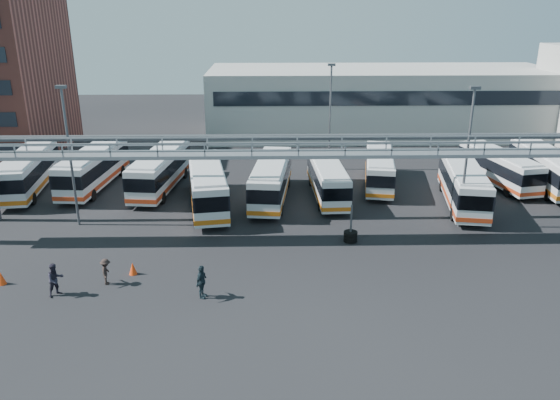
{
  "coord_description": "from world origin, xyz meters",
  "views": [
    {
      "loc": [
        -1.93,
        -29.72,
        15.39
      ],
      "look_at": [
        -1.15,
        6.0,
        2.54
      ],
      "focal_mm": 35.0,
      "sensor_mm": 36.0,
      "label": 1
    }
  ],
  "objects_px": {
    "light_pole_left": "(69,149)",
    "cone_right": "(133,268)",
    "bus_0": "(28,171)",
    "bus_9": "(546,167)",
    "cone_left": "(1,278)",
    "light_pole_back": "(330,112)",
    "light_pole_mid": "(467,151)",
    "bus_2": "(160,169)",
    "pedestrian_c": "(106,272)",
    "pedestrian_b": "(55,280)",
    "bus_4": "(271,179)",
    "bus_8": "(499,167)",
    "bus_1": "(94,167)",
    "bus_6": "(379,168)",
    "bus_3": "(207,184)",
    "bus_7": "(463,184)",
    "bus_5": "(328,178)",
    "pedestrian_d": "(202,282)",
    "tire_stack": "(350,235)"
  },
  "relations": [
    {
      "from": "bus_8",
      "to": "light_pole_back",
      "type": "bearing_deg",
      "value": 149.63
    },
    {
      "from": "pedestrian_c",
      "to": "cone_right",
      "type": "bearing_deg",
      "value": -53.87
    },
    {
      "from": "bus_1",
      "to": "pedestrian_b",
      "type": "relative_size",
      "value": 5.9
    },
    {
      "from": "bus_0",
      "to": "bus_2",
      "type": "height_order",
      "value": "bus_0"
    },
    {
      "from": "light_pole_back",
      "to": "bus_7",
      "type": "height_order",
      "value": "light_pole_back"
    },
    {
      "from": "light_pole_left",
      "to": "light_pole_mid",
      "type": "relative_size",
      "value": 1.0
    },
    {
      "from": "bus_6",
      "to": "pedestrian_c",
      "type": "distance_m",
      "value": 26.3
    },
    {
      "from": "bus_2",
      "to": "bus_3",
      "type": "relative_size",
      "value": 0.98
    },
    {
      "from": "bus_8",
      "to": "bus_9",
      "type": "xyz_separation_m",
      "value": [
        3.81,
        -0.85,
        0.17
      ]
    },
    {
      "from": "light_pole_left",
      "to": "bus_9",
      "type": "xyz_separation_m",
      "value": [
        38.5,
        7.91,
        -3.87
      ]
    },
    {
      "from": "light_pole_left",
      "to": "bus_4",
      "type": "distance_m",
      "value": 15.68
    },
    {
      "from": "bus_0",
      "to": "cone_right",
      "type": "bearing_deg",
      "value": -58.57
    },
    {
      "from": "pedestrian_c",
      "to": "cone_right",
      "type": "xyz_separation_m",
      "value": [
        1.23,
        1.2,
        -0.41
      ]
    },
    {
      "from": "light_pole_mid",
      "to": "pedestrian_d",
      "type": "distance_m",
      "value": 20.8
    },
    {
      "from": "bus_0",
      "to": "pedestrian_d",
      "type": "bearing_deg",
      "value": -54.62
    },
    {
      "from": "bus_7",
      "to": "pedestrian_c",
      "type": "relative_size",
      "value": 7.06
    },
    {
      "from": "light_pole_left",
      "to": "bus_1",
      "type": "distance_m",
      "value": 9.68
    },
    {
      "from": "light_pole_left",
      "to": "bus_2",
      "type": "distance_m",
      "value": 10.05
    },
    {
      "from": "bus_9",
      "to": "bus_4",
      "type": "bearing_deg",
      "value": -170.02
    },
    {
      "from": "light_pole_left",
      "to": "cone_right",
      "type": "height_order",
      "value": "light_pole_left"
    },
    {
      "from": "bus_4",
      "to": "bus_9",
      "type": "relative_size",
      "value": 0.99
    },
    {
      "from": "bus_4",
      "to": "bus_6",
      "type": "distance_m",
      "value": 10.24
    },
    {
      "from": "bus_6",
      "to": "pedestrian_d",
      "type": "xyz_separation_m",
      "value": [
        -13.59,
        -19.51,
        -0.71
      ]
    },
    {
      "from": "bus_2",
      "to": "bus_6",
      "type": "xyz_separation_m",
      "value": [
        19.26,
        0.61,
        -0.18
      ]
    },
    {
      "from": "bus_1",
      "to": "bus_9",
      "type": "bearing_deg",
      "value": 3.66
    },
    {
      "from": "pedestrian_b",
      "to": "light_pole_left",
      "type": "bearing_deg",
      "value": 55.47
    },
    {
      "from": "bus_0",
      "to": "pedestrian_c",
      "type": "xyz_separation_m",
      "value": [
        11.28,
        -17.01,
        -1.08
      ]
    },
    {
      "from": "bus_4",
      "to": "pedestrian_b",
      "type": "distance_m",
      "value": 19.77
    },
    {
      "from": "bus_0",
      "to": "bus_6",
      "type": "xyz_separation_m",
      "value": [
        30.59,
        0.83,
        -0.19
      ]
    },
    {
      "from": "light_pole_left",
      "to": "bus_4",
      "type": "height_order",
      "value": "light_pole_left"
    },
    {
      "from": "bus_3",
      "to": "pedestrian_d",
      "type": "xyz_separation_m",
      "value": [
        1.15,
        -14.49,
        -0.92
      ]
    },
    {
      "from": "bus_2",
      "to": "pedestrian_c",
      "type": "height_order",
      "value": "bus_2"
    },
    {
      "from": "bus_5",
      "to": "tire_stack",
      "type": "xyz_separation_m",
      "value": [
        0.65,
        -9.16,
        -1.23
      ]
    },
    {
      "from": "bus_5",
      "to": "pedestrian_c",
      "type": "height_order",
      "value": "bus_5"
    },
    {
      "from": "bus_3",
      "to": "bus_8",
      "type": "bearing_deg",
      "value": 2.22
    },
    {
      "from": "pedestrian_c",
      "to": "bus_8",
      "type": "bearing_deg",
      "value": -67.33
    },
    {
      "from": "light_pole_mid",
      "to": "tire_stack",
      "type": "xyz_separation_m",
      "value": [
        -8.34,
        -2.5,
        -5.28
      ]
    },
    {
      "from": "pedestrian_b",
      "to": "cone_left",
      "type": "bearing_deg",
      "value": 113.95
    },
    {
      "from": "pedestrian_d",
      "to": "cone_left",
      "type": "bearing_deg",
      "value": 99.44
    },
    {
      "from": "pedestrian_b",
      "to": "pedestrian_c",
      "type": "height_order",
      "value": "pedestrian_b"
    },
    {
      "from": "light_pole_back",
      "to": "light_pole_mid",
      "type": "bearing_deg",
      "value": -61.93
    },
    {
      "from": "bus_4",
      "to": "light_pole_left",
      "type": "bearing_deg",
      "value": -153.52
    },
    {
      "from": "bus_9",
      "to": "cone_left",
      "type": "relative_size",
      "value": 14.18
    },
    {
      "from": "light_pole_mid",
      "to": "bus_7",
      "type": "relative_size",
      "value": 0.91
    },
    {
      "from": "light_pole_mid",
      "to": "bus_7",
      "type": "bearing_deg",
      "value": 69.5
    },
    {
      "from": "light_pole_left",
      "to": "bus_5",
      "type": "height_order",
      "value": "light_pole_left"
    },
    {
      "from": "light_pole_back",
      "to": "pedestrian_b",
      "type": "height_order",
      "value": "light_pole_back"
    },
    {
      "from": "cone_left",
      "to": "cone_right",
      "type": "xyz_separation_m",
      "value": [
        7.37,
        1.09,
        -0.01
      ]
    },
    {
      "from": "light_pole_back",
      "to": "tire_stack",
      "type": "distance_m",
      "value": 18.28
    },
    {
      "from": "light_pole_mid",
      "to": "bus_3",
      "type": "xyz_separation_m",
      "value": [
        -18.83,
        4.6,
        -3.83
      ]
    }
  ]
}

